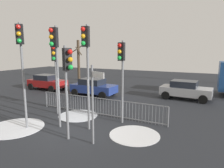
{
  "coord_description": "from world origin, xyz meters",
  "views": [
    {
      "loc": [
        5.75,
        -7.12,
        3.79
      ],
      "look_at": [
        0.79,
        2.92,
        1.91
      ],
      "focal_mm": 31.73,
      "sensor_mm": 36.0,
      "label": 1
    }
  ],
  "objects_px": {
    "bare_tree_centre": "(79,59)",
    "direction_sign_post": "(93,101)",
    "traffic_light_mid_right": "(55,63)",
    "traffic_light_rear_left": "(122,64)",
    "car_red_mid": "(47,82)",
    "traffic_light_foreground_right": "(21,53)",
    "traffic_light_foreground_left": "(86,54)",
    "traffic_light_mid_left": "(55,55)",
    "traffic_light_rear_right": "(67,72)",
    "car_blue_near": "(93,87)",
    "car_silver_trailing": "(185,90)"
  },
  "relations": [
    {
      "from": "traffic_light_mid_right",
      "to": "direction_sign_post",
      "type": "relative_size",
      "value": 1.29
    },
    {
      "from": "traffic_light_foreground_right",
      "to": "traffic_light_mid_left",
      "type": "bearing_deg",
      "value": 167.35
    },
    {
      "from": "traffic_light_foreground_right",
      "to": "traffic_light_rear_right",
      "type": "bearing_deg",
      "value": 135.35
    },
    {
      "from": "traffic_light_foreground_left",
      "to": "direction_sign_post",
      "type": "height_order",
      "value": "traffic_light_foreground_left"
    },
    {
      "from": "traffic_light_rear_right",
      "to": "car_silver_trailing",
      "type": "xyz_separation_m",
      "value": [
        3.58,
        9.95,
        -2.17
      ]
    },
    {
      "from": "traffic_light_foreground_right",
      "to": "traffic_light_mid_left",
      "type": "relative_size",
      "value": 1.03
    },
    {
      "from": "bare_tree_centre",
      "to": "direction_sign_post",
      "type": "bearing_deg",
      "value": -52.54
    },
    {
      "from": "car_blue_near",
      "to": "traffic_light_foreground_right",
      "type": "bearing_deg",
      "value": -82.46
    },
    {
      "from": "traffic_light_mid_left",
      "to": "car_red_mid",
      "type": "relative_size",
      "value": 1.29
    },
    {
      "from": "traffic_light_rear_right",
      "to": "traffic_light_foreground_left",
      "type": "height_order",
      "value": "traffic_light_foreground_left"
    },
    {
      "from": "traffic_light_mid_right",
      "to": "car_blue_near",
      "type": "height_order",
      "value": "traffic_light_mid_right"
    },
    {
      "from": "traffic_light_foreground_left",
      "to": "bare_tree_centre",
      "type": "distance_m",
      "value": 17.1
    },
    {
      "from": "traffic_light_foreground_left",
      "to": "car_silver_trailing",
      "type": "bearing_deg",
      "value": -119.33
    },
    {
      "from": "traffic_light_mid_left",
      "to": "car_blue_near",
      "type": "xyz_separation_m",
      "value": [
        -2.2,
        6.91,
        -2.85
      ]
    },
    {
      "from": "traffic_light_mid_right",
      "to": "traffic_light_rear_left",
      "type": "distance_m",
      "value": 4.1
    },
    {
      "from": "traffic_light_mid_right",
      "to": "traffic_light_rear_right",
      "type": "bearing_deg",
      "value": 109.76
    },
    {
      "from": "traffic_light_foreground_right",
      "to": "bare_tree_centre",
      "type": "bearing_deg",
      "value": -106.42
    },
    {
      "from": "traffic_light_rear_right",
      "to": "traffic_light_foreground_right",
      "type": "distance_m",
      "value": 2.82
    },
    {
      "from": "traffic_light_mid_left",
      "to": "car_red_mid",
      "type": "bearing_deg",
      "value": -53.07
    },
    {
      "from": "traffic_light_rear_left",
      "to": "bare_tree_centre",
      "type": "relative_size",
      "value": 0.84
    },
    {
      "from": "traffic_light_mid_left",
      "to": "direction_sign_post",
      "type": "height_order",
      "value": "traffic_light_mid_left"
    },
    {
      "from": "traffic_light_rear_right",
      "to": "car_red_mid",
      "type": "distance_m",
      "value": 12.4
    },
    {
      "from": "car_silver_trailing",
      "to": "direction_sign_post",
      "type": "bearing_deg",
      "value": -100.27
    },
    {
      "from": "traffic_light_mid_left",
      "to": "bare_tree_centre",
      "type": "distance_m",
      "value": 16.6
    },
    {
      "from": "car_blue_near",
      "to": "car_red_mid",
      "type": "height_order",
      "value": "same"
    },
    {
      "from": "traffic_light_foreground_left",
      "to": "traffic_light_rear_left",
      "type": "bearing_deg",
      "value": -133.0
    },
    {
      "from": "traffic_light_mid_right",
      "to": "bare_tree_centre",
      "type": "distance_m",
      "value": 14.39
    },
    {
      "from": "traffic_light_foreground_right",
      "to": "traffic_light_foreground_left",
      "type": "xyz_separation_m",
      "value": [
        2.8,
        1.19,
        -0.08
      ]
    },
    {
      "from": "car_red_mid",
      "to": "traffic_light_foreground_right",
      "type": "bearing_deg",
      "value": -50.29
    },
    {
      "from": "traffic_light_mid_right",
      "to": "car_red_mid",
      "type": "height_order",
      "value": "traffic_light_mid_right"
    },
    {
      "from": "traffic_light_mid_left",
      "to": "traffic_light_rear_left",
      "type": "distance_m",
      "value": 3.23
    },
    {
      "from": "traffic_light_mid_right",
      "to": "car_red_mid",
      "type": "relative_size",
      "value": 1.1
    },
    {
      "from": "bare_tree_centre",
      "to": "traffic_light_rear_right",
      "type": "bearing_deg",
      "value": -55.64
    },
    {
      "from": "traffic_light_foreground_right",
      "to": "car_silver_trailing",
      "type": "bearing_deg",
      "value": -165.65
    },
    {
      "from": "traffic_light_rear_right",
      "to": "traffic_light_rear_left",
      "type": "bearing_deg",
      "value": 179.56
    },
    {
      "from": "traffic_light_foreground_right",
      "to": "traffic_light_rear_left",
      "type": "relative_size",
      "value": 1.18
    },
    {
      "from": "traffic_light_mid_left",
      "to": "direction_sign_post",
      "type": "bearing_deg",
      "value": 153.62
    },
    {
      "from": "traffic_light_foreground_left",
      "to": "traffic_light_mid_left",
      "type": "bearing_deg",
      "value": 7.86
    },
    {
      "from": "traffic_light_mid_right",
      "to": "car_blue_near",
      "type": "xyz_separation_m",
      "value": [
        -0.67,
        5.28,
        -2.32
      ]
    },
    {
      "from": "bare_tree_centre",
      "to": "car_red_mid",
      "type": "bearing_deg",
      "value": -81.29
    },
    {
      "from": "traffic_light_mid_right",
      "to": "direction_sign_post",
      "type": "xyz_separation_m",
      "value": [
        4.04,
        -2.36,
        -1.27
      ]
    },
    {
      "from": "traffic_light_mid_left",
      "to": "bare_tree_centre",
      "type": "xyz_separation_m",
      "value": [
        -8.81,
        14.04,
        -0.91
      ]
    },
    {
      "from": "traffic_light_foreground_left",
      "to": "car_silver_trailing",
      "type": "distance_m",
      "value": 9.79
    },
    {
      "from": "direction_sign_post",
      "to": "car_silver_trailing",
      "type": "height_order",
      "value": "direction_sign_post"
    },
    {
      "from": "direction_sign_post",
      "to": "car_blue_near",
      "type": "relative_size",
      "value": 0.85
    },
    {
      "from": "car_blue_near",
      "to": "car_silver_trailing",
      "type": "bearing_deg",
      "value": 18.06
    },
    {
      "from": "traffic_light_rear_right",
      "to": "traffic_light_rear_left",
      "type": "relative_size",
      "value": 0.93
    },
    {
      "from": "car_red_mid",
      "to": "car_blue_near",
      "type": "bearing_deg",
      "value": -2.37
    },
    {
      "from": "traffic_light_rear_right",
      "to": "car_blue_near",
      "type": "distance_m",
      "value": 8.82
    },
    {
      "from": "car_red_mid",
      "to": "car_silver_trailing",
      "type": "bearing_deg",
      "value": 9.28
    }
  ]
}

